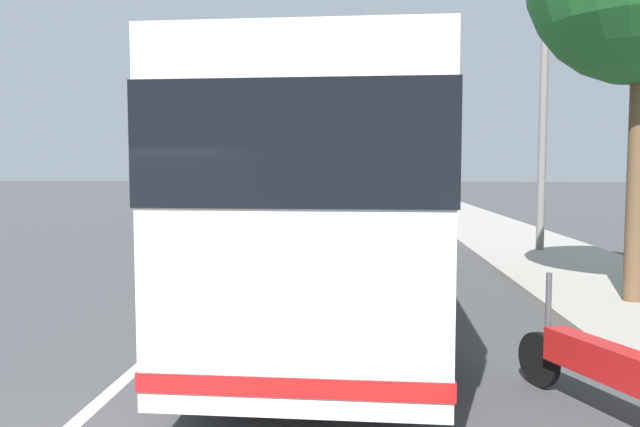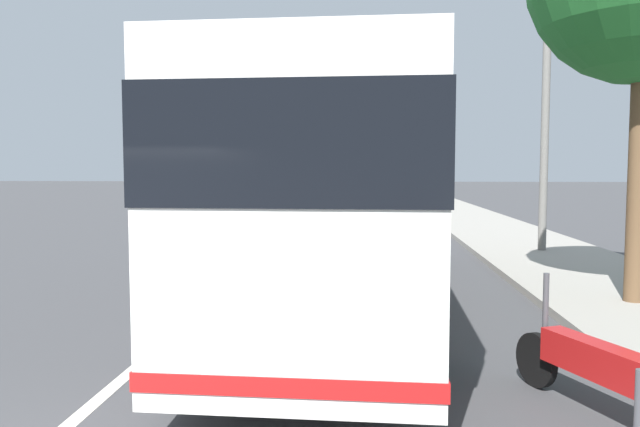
% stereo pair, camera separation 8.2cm
% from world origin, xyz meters
% --- Properties ---
extents(sidewalk_curb, '(110.00, 3.60, 0.14)m').
position_xyz_m(sidewalk_curb, '(10.00, -7.35, 0.07)').
color(sidewalk_curb, '#9E998E').
rests_on(sidewalk_curb, ground).
extents(lane_divider_line, '(110.00, 0.16, 0.01)m').
position_xyz_m(lane_divider_line, '(10.00, 0.00, 0.00)').
color(lane_divider_line, silver).
rests_on(lane_divider_line, ground).
extents(coach_bus, '(12.45, 2.89, 3.44)m').
position_xyz_m(coach_bus, '(8.11, -2.22, 1.98)').
color(coach_bus, silver).
rests_on(coach_bus, ground).
extents(motorcycle_by_tree, '(2.08, 0.96, 1.24)m').
position_xyz_m(motorcycle_by_tree, '(3.05, -4.80, 0.46)').
color(motorcycle_by_tree, black).
rests_on(motorcycle_by_tree, ground).
extents(car_behind_bus, '(4.42, 2.00, 1.44)m').
position_xyz_m(car_behind_bus, '(44.94, 1.68, 0.68)').
color(car_behind_bus, '#2D7238').
rests_on(car_behind_bus, ground).
extents(car_ahead_same_lane, '(4.27, 2.09, 1.51)m').
position_xyz_m(car_ahead_same_lane, '(38.44, -2.76, 0.71)').
color(car_ahead_same_lane, black).
rests_on(car_ahead_same_lane, ground).
extents(car_far_distant, '(4.73, 2.21, 1.46)m').
position_xyz_m(car_far_distant, '(44.51, -2.02, 0.71)').
color(car_far_distant, navy).
rests_on(car_far_distant, ground).
extents(car_side_street, '(4.25, 2.04, 1.48)m').
position_xyz_m(car_side_street, '(51.57, 1.88, 0.72)').
color(car_side_street, red).
rests_on(car_side_street, ground).
extents(utility_pole, '(0.21, 0.21, 6.10)m').
position_xyz_m(utility_pole, '(13.97, -7.37, 3.05)').
color(utility_pole, slate).
rests_on(utility_pole, ground).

